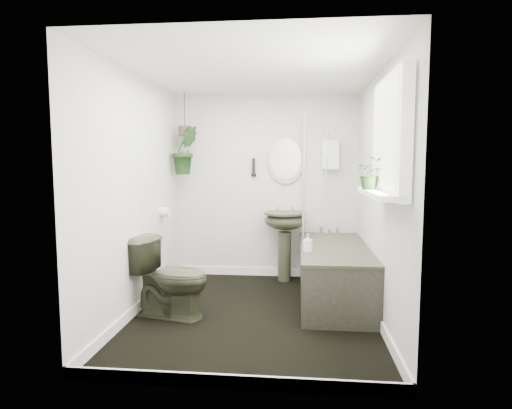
{
  "coord_description": "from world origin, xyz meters",
  "views": [
    {
      "loc": [
        0.41,
        -4.0,
        1.48
      ],
      "look_at": [
        0.0,
        0.15,
        1.05
      ],
      "focal_mm": 30.0,
      "sensor_mm": 36.0,
      "label": 1
    }
  ],
  "objects": [
    {
      "name": "ceiling",
      "position": [
        0.0,
        0.0,
        2.31
      ],
      "size": [
        2.3,
        2.8,
        0.02
      ],
      "primitive_type": "cube",
      "color": "white",
      "rests_on": "ground"
    },
    {
      "name": "window_blinds",
      "position": [
        1.04,
        -0.7,
        1.65
      ],
      "size": [
        0.01,
        0.86,
        0.76
      ],
      "primitive_type": "cube",
      "color": "white",
      "rests_on": "wall_right"
    },
    {
      "name": "wall_left",
      "position": [
        -1.16,
        0.0,
        1.15
      ],
      "size": [
        0.02,
        2.8,
        2.3
      ],
      "primitive_type": "cube",
      "color": "silver",
      "rests_on": "ground"
    },
    {
      "name": "window_recess",
      "position": [
        1.09,
        -0.7,
        1.65
      ],
      "size": [
        0.08,
        1.0,
        0.9
      ],
      "primitive_type": "cube",
      "color": "white",
      "rests_on": "wall_right"
    },
    {
      "name": "hanging_plant",
      "position": [
        -0.97,
        1.15,
        1.61
      ],
      "size": [
        0.41,
        0.4,
        0.58
      ],
      "primitive_type": "imported",
      "rotation": [
        0.0,
        0.0,
        0.6
      ],
      "color": "black",
      "rests_on": "ceiling"
    },
    {
      "name": "soap_bottle",
      "position": [
        0.51,
        0.2,
        0.67
      ],
      "size": [
        0.09,
        0.09,
        0.18
      ],
      "primitive_type": "imported",
      "rotation": [
        0.0,
        0.0,
        -0.17
      ],
      "color": "#332C2B",
      "rests_on": "bathtub"
    },
    {
      "name": "oval_mirror",
      "position": [
        0.25,
        1.37,
        1.5
      ],
      "size": [
        0.46,
        0.03,
        0.62
      ],
      "primitive_type": "ellipsoid",
      "color": "#C6B286",
      "rests_on": "wall_back"
    },
    {
      "name": "wall_right",
      "position": [
        1.16,
        0.0,
        1.15
      ],
      "size": [
        0.02,
        2.8,
        2.3
      ],
      "primitive_type": "cube",
      "color": "silver",
      "rests_on": "ground"
    },
    {
      "name": "toilet",
      "position": [
        -0.79,
        -0.13,
        0.38
      ],
      "size": [
        0.81,
        0.58,
        0.75
      ],
      "primitive_type": "imported",
      "rotation": [
        0.0,
        0.0,
        1.35
      ],
      "color": "#2D3020",
      "rests_on": "floor"
    },
    {
      "name": "pedestal_sink",
      "position": [
        0.25,
        1.19,
        0.43
      ],
      "size": [
        0.59,
        0.54,
        0.86
      ],
      "primitive_type": null,
      "rotation": [
        0.0,
        0.0,
        -0.24
      ],
      "color": "#2D3020",
      "rests_on": "floor"
    },
    {
      "name": "hanging_pot",
      "position": [
        -0.97,
        1.15,
        1.84
      ],
      "size": [
        0.16,
        0.16,
        0.12
      ],
      "primitive_type": "cylinder",
      "color": "#48352A",
      "rests_on": "ceiling"
    },
    {
      "name": "skirting",
      "position": [
        0.0,
        0.0,
        0.05
      ],
      "size": [
        2.3,
        2.8,
        0.1
      ],
      "primitive_type": "cube",
      "color": "white",
      "rests_on": "floor"
    },
    {
      "name": "toilet_roll_holder",
      "position": [
        -1.1,
        0.7,
        0.9
      ],
      "size": [
        0.11,
        0.11,
        0.11
      ],
      "primitive_type": "cylinder",
      "rotation": [
        0.0,
        1.57,
        0.0
      ],
      "color": "white",
      "rests_on": "wall_left"
    },
    {
      "name": "sill_plant",
      "position": [
        0.99,
        -0.52,
        1.38
      ],
      "size": [
        0.25,
        0.22,
        0.26
      ],
      "primitive_type": "imported",
      "rotation": [
        0.0,
        0.0,
        -0.09
      ],
      "color": "black",
      "rests_on": "window_sill"
    },
    {
      "name": "bathtub",
      "position": [
        0.8,
        0.5,
        0.29
      ],
      "size": [
        0.72,
        1.72,
        0.58
      ],
      "primitive_type": null,
      "color": "#2D3020",
      "rests_on": "floor"
    },
    {
      "name": "window_sill",
      "position": [
        1.02,
        -0.7,
        1.23
      ],
      "size": [
        0.18,
        1.0,
        0.04
      ],
      "primitive_type": "cube",
      "color": "white",
      "rests_on": "wall_right"
    },
    {
      "name": "wall_sconce",
      "position": [
        -0.15,
        1.36,
        1.4
      ],
      "size": [
        0.04,
        0.04,
        0.22
      ],
      "primitive_type": "cylinder",
      "color": "black",
      "rests_on": "wall_back"
    },
    {
      "name": "bath_screen",
      "position": [
        0.47,
        0.99,
        1.28
      ],
      "size": [
        0.04,
        0.72,
        1.4
      ],
      "primitive_type": null,
      "color": "silver",
      "rests_on": "bathtub"
    },
    {
      "name": "shower_box",
      "position": [
        0.8,
        1.34,
        1.55
      ],
      "size": [
        0.2,
        0.1,
        0.35
      ],
      "primitive_type": "cube",
      "color": "white",
      "rests_on": "wall_back"
    },
    {
      "name": "wall_back",
      "position": [
        0.0,
        1.41,
        1.15
      ],
      "size": [
        2.3,
        0.02,
        2.3
      ],
      "primitive_type": "cube",
      "color": "silver",
      "rests_on": "ground"
    },
    {
      "name": "wall_front",
      "position": [
        0.0,
        -1.41,
        1.15
      ],
      "size": [
        2.3,
        0.02,
        2.3
      ],
      "primitive_type": "cube",
      "color": "silver",
      "rests_on": "ground"
    },
    {
      "name": "floor",
      "position": [
        0.0,
        0.0,
        -0.01
      ],
      "size": [
        2.3,
        2.8,
        0.02
      ],
      "primitive_type": "cube",
      "color": "black",
      "rests_on": "ground"
    }
  ]
}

